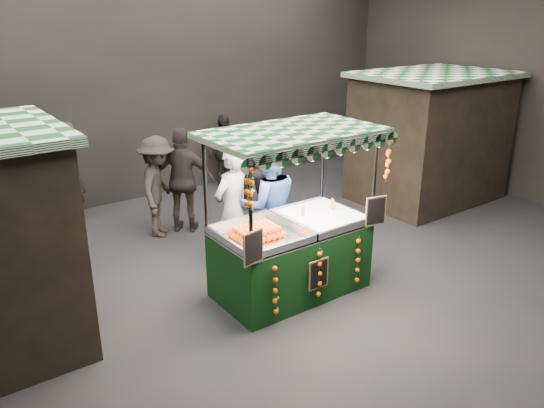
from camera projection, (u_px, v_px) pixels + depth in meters
ground at (307, 285)px, 7.69m from camera, size 12.00×12.00×0.00m
market_hall at (314, 41)px, 6.52m from camera, size 12.10×10.10×5.05m
neighbour_stall_right at (429, 137)px, 10.79m from camera, size 3.00×2.20×2.60m
juice_stall at (293, 245)px, 7.27m from camera, size 2.39×1.40×2.31m
vendor_grey at (232, 209)px, 7.91m from camera, size 0.80×0.64×1.91m
vendor_blue at (269, 206)px, 8.01m from camera, size 1.13×1.01×1.92m
shopper_1 at (256, 171)px, 10.19m from camera, size 1.02×0.99×1.66m
shopper_2 at (184, 180)px, 9.27m from camera, size 1.14×1.06×1.88m
shopper_3 at (158, 187)px, 9.11m from camera, size 1.22×1.31×1.77m
shopper_5 at (404, 153)px, 11.56m from camera, size 1.31×1.44×1.60m
shopper_6 at (69, 172)px, 9.81m from camera, size 0.59×0.76×1.84m
shopper_7 at (224, 151)px, 11.66m from camera, size 1.03×0.69×1.63m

